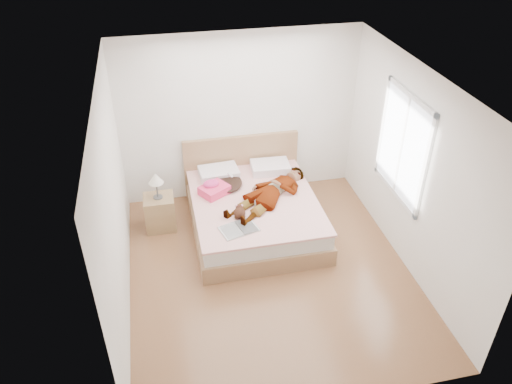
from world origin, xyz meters
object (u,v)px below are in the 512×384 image
towel (214,189)px  phone (230,175)px  nightstand (160,210)px  woman (270,190)px  coffee_mug (257,202)px  plush_toy (240,212)px  bed (253,209)px  magazine (239,229)px

towel → phone: bearing=29.6°
towel → nightstand: bearing=177.0°
woman → towel: 0.81m
coffee_mug → plush_toy: bearing=-142.6°
bed → plush_toy: bed is taller
coffee_mug → nightstand: bearing=161.4°
woman → magazine: (-0.57, -0.66, -0.10)m
woman → coffee_mug: size_ratio=12.68×
phone → towel: size_ratio=0.20×
phone → plush_toy: 0.79m
towel → plush_toy: (0.26, -0.63, -0.01)m
bed → plush_toy: (-0.28, -0.44, 0.31)m
phone → nightstand: bearing=146.0°
towel → bed: bearing=-19.1°
phone → magazine: 1.08m
bed → magazine: 0.83m
woman → bed: 0.42m
coffee_mug → plush_toy: size_ratio=0.50×
woman → nightstand: (-1.56, 0.29, -0.32)m
phone → coffee_mug: 0.64m
woman → coffee_mug: bearing=-93.8°
phone → towel: 0.33m
plush_toy → towel: bearing=112.6°
magazine → plush_toy: (0.06, 0.28, 0.06)m
coffee_mug → plush_toy: (-0.29, -0.22, 0.02)m
woman → towel: woman is taller
phone → nightstand: (-1.06, -0.11, -0.39)m
woman → plush_toy: size_ratio=6.31×
bed → towel: size_ratio=4.25×
woman → plush_toy: 0.64m
towel → magazine: size_ratio=0.90×
bed → plush_toy: size_ratio=8.22×
towel → coffee_mug: 0.69m
towel → plush_toy: towel is taller
magazine → towel: bearing=102.4°
magazine → phone: bearing=86.1°
woman → phone: (-0.50, 0.40, 0.07)m
bed → towel: 0.65m
bed → plush_toy: 0.61m
phone → coffee_mug: bearing=-104.0°
plush_toy → nightstand: (-1.05, 0.67, -0.28)m
plush_toy → nightstand: 1.28m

